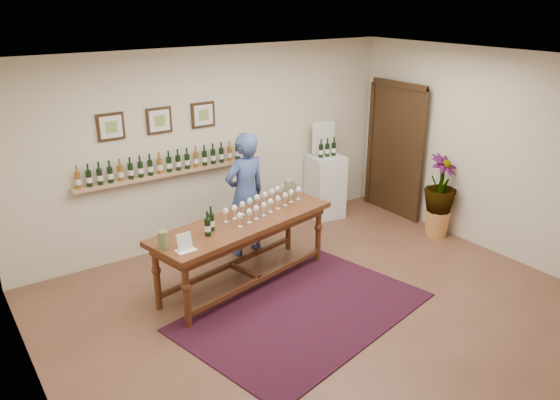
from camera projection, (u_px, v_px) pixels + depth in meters
ground at (318, 307)px, 6.41m from camera, size 6.00×6.00×0.00m
room_shell at (353, 153)px, 8.57m from camera, size 6.00×6.00×6.00m
rug at (304, 311)px, 6.31m from camera, size 3.10×2.40×0.01m
tasting_table at (244, 230)px, 6.70m from camera, size 2.55×1.27×0.87m
table_glasses at (264, 203)px, 6.93m from camera, size 1.39×0.72×0.19m
table_bottles at (209, 221)px, 6.24m from camera, size 0.31×0.22×0.30m
pitcher_left at (163, 240)px, 5.88m from camera, size 0.14×0.14×0.20m
pitcher_right at (289, 189)px, 7.37m from camera, size 0.19×0.19×0.25m
menu_card at (184, 242)px, 5.85m from camera, size 0.22×0.17×0.19m
display_pedestal at (325, 186)px, 8.91m from camera, size 0.57×0.57×1.03m
pedestal_bottles at (327, 146)px, 8.64m from camera, size 0.34×0.13×0.33m
info_sign at (323, 137)px, 8.73m from camera, size 0.40×0.07×0.56m
potted_plant at (440, 196)px, 8.11m from camera, size 0.69×0.69×1.09m
person at (245, 195)px, 7.49m from camera, size 0.67×0.47×1.74m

